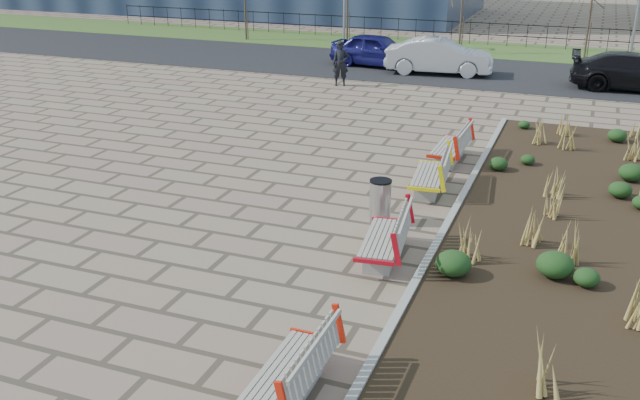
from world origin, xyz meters
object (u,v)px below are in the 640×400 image
at_px(car_silver, 439,56).
at_px(bench_d, 449,144).
at_px(bench_c, 429,172).
at_px(litter_bin, 380,202).
at_px(car_blue, 377,50).
at_px(car_black, 636,72).
at_px(bench_a, 287,367).
at_px(pedestrian, 341,63).
at_px(bench_b, 383,236).

bearing_deg(car_silver, bench_d, -173.11).
relative_size(bench_c, litter_bin, 2.13).
distance_m(litter_bin, car_blue, 18.20).
xyz_separation_m(bench_d, car_black, (5.09, 11.49, 0.25)).
xyz_separation_m(bench_d, litter_bin, (-0.58, -4.85, -0.01)).
xyz_separation_m(bench_a, litter_bin, (-0.58, 6.54, -0.01)).
bearing_deg(bench_a, car_black, 77.82).
bearing_deg(car_blue, litter_bin, -155.49).
bearing_deg(car_black, bench_a, 165.41).
xyz_separation_m(bench_d, car_blue, (-5.89, 12.55, 0.26)).
bearing_deg(car_black, pedestrian, 104.44).
distance_m(pedestrian, car_silver, 4.93).
relative_size(bench_c, car_black, 0.42).
distance_m(bench_a, bench_c, 8.87).
bearing_deg(bench_d, bench_c, -88.67).
bearing_deg(bench_c, litter_bin, -109.90).
bearing_deg(pedestrian, car_blue, 66.99).
relative_size(pedestrian, car_silver, 0.39).
xyz_separation_m(bench_b, car_blue, (-5.89, 19.17, 0.26)).
relative_size(bench_a, car_silver, 0.45).
bearing_deg(car_black, car_blue, 82.43).
xyz_separation_m(car_blue, car_silver, (3.01, -0.68, 0.03)).
bearing_deg(car_black, car_silver, 85.21).
distance_m(bench_b, pedestrian, 16.01).
height_order(bench_a, litter_bin, bench_a).
height_order(bench_b, pedestrian, pedestrian).
height_order(bench_a, car_silver, car_silver).
relative_size(bench_d, car_blue, 0.49).
relative_size(bench_b, litter_bin, 2.13).
height_order(bench_c, litter_bin, bench_c).
bearing_deg(pedestrian, bench_d, -72.98).
xyz_separation_m(bench_a, car_silver, (-2.88, 23.26, 0.28)).
relative_size(car_silver, car_black, 0.93).
bearing_deg(bench_b, litter_bin, 100.96).
bearing_deg(bench_a, bench_d, 90.36).
bearing_deg(bench_b, bench_d, 82.89).
bearing_deg(bench_c, car_black, 64.06).
relative_size(bench_b, bench_c, 1.00).
bearing_deg(car_blue, bench_c, -151.14).
xyz_separation_m(bench_a, bench_c, (0.00, 8.87, 0.00)).
relative_size(bench_a, car_black, 0.42).
bearing_deg(bench_b, car_silver, 91.74).
relative_size(bench_d, pedestrian, 1.16).
bearing_deg(pedestrian, bench_c, -80.05).
bearing_deg(pedestrian, bench_b, -87.35).
bearing_deg(bench_a, litter_bin, 95.39).
bearing_deg(bench_a, car_silver, 97.41).
bearing_deg(bench_a, car_blue, 104.18).
bearing_deg(car_blue, car_silver, -95.19).
height_order(bench_d, pedestrian, pedestrian).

